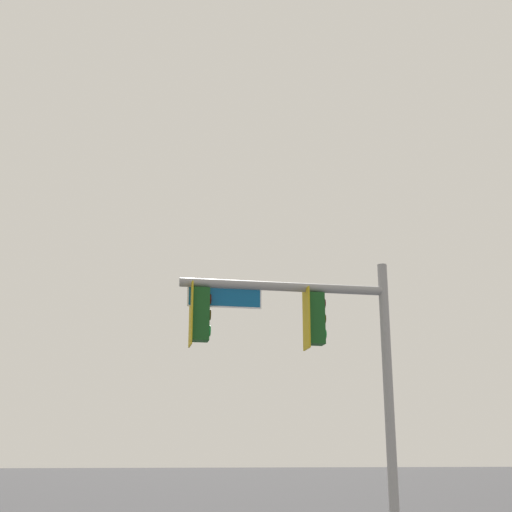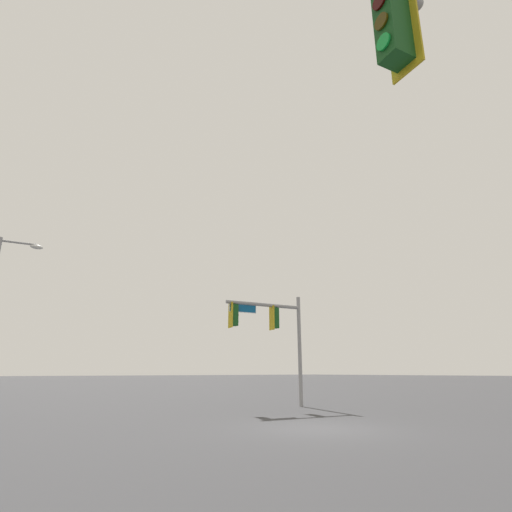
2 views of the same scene
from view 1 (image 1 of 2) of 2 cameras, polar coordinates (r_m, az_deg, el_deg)
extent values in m
cylinder|color=gray|center=(15.44, 10.58, -11.20)|extent=(0.21, 0.21, 5.84)
cylinder|color=gray|center=(15.16, 2.26, -2.47)|extent=(4.42, 0.87, 0.19)
cube|color=gold|center=(15.13, 4.05, -5.01)|extent=(0.11, 0.52, 1.30)
cube|color=#144719|center=(15.18, 4.75, -5.03)|extent=(0.41, 0.37, 1.10)
cylinder|color=#144719|center=(15.31, 4.70, -2.79)|extent=(0.04, 0.04, 0.12)
cylinder|color=#340503|center=(15.30, 5.44, -3.84)|extent=(0.06, 0.22, 0.22)
cylinder|color=#392D05|center=(15.23, 5.48, -5.05)|extent=(0.06, 0.22, 0.22)
cylinder|color=green|center=(15.17, 5.51, -6.28)|extent=(0.06, 0.22, 0.22)
cube|color=gold|center=(14.71, -5.23, -4.66)|extent=(0.11, 0.52, 1.30)
cube|color=#144719|center=(14.73, -4.49, -4.70)|extent=(0.41, 0.37, 1.10)
cylinder|color=#144719|center=(14.86, -4.44, -2.39)|extent=(0.04, 0.04, 0.12)
cylinder|color=#340503|center=(14.82, -3.69, -3.48)|extent=(0.06, 0.22, 0.22)
cylinder|color=#392D05|center=(14.75, -3.72, -4.73)|extent=(0.06, 0.22, 0.22)
cylinder|color=green|center=(14.69, -3.74, -5.99)|extent=(0.06, 0.22, 0.22)
cube|color=#0A4C7F|center=(14.87, -2.52, -3.33)|extent=(1.49, 0.27, 0.37)
cube|color=white|center=(14.87, -2.52, -3.33)|extent=(1.54, 0.26, 0.43)
camera|label=2|loc=(8.31, -130.70, 11.37)|focal=28.00mm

